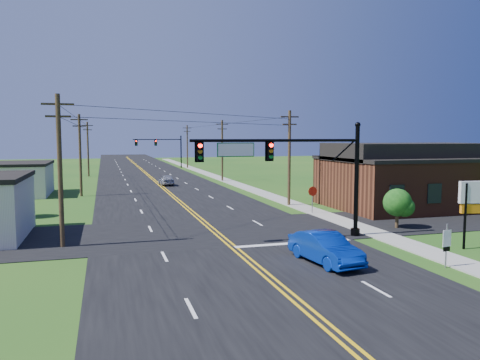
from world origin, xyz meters
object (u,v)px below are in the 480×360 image
object	(u,v)px
signal_mast_far	(160,146)
route_sign	(447,242)
signal_mast_main	(293,165)
blue_car	(325,249)
stop_sign	(313,194)

from	to	relation	value
signal_mast_far	route_sign	world-z (taller)	signal_mast_far
signal_mast_main	signal_mast_far	xyz separation A→B (m)	(0.10, 72.00, -0.20)
signal_mast_far	blue_car	size ratio (longest dim) A/B	2.28
stop_sign	blue_car	bearing A→B (deg)	-116.21
blue_car	stop_sign	world-z (taller)	stop_sign
signal_mast_far	blue_car	bearing A→B (deg)	-90.48
signal_mast_far	stop_sign	distance (m)	63.32
blue_car	route_sign	world-z (taller)	route_sign
signal_mast_main	route_sign	size ratio (longest dim) A/B	5.08
blue_car	stop_sign	distance (m)	15.83
signal_mast_main	stop_sign	size ratio (longest dim) A/B	4.81
blue_car	stop_sign	bearing A→B (deg)	59.39
route_sign	blue_car	bearing A→B (deg)	146.32
signal_mast_main	stop_sign	world-z (taller)	signal_mast_main
signal_mast_far	blue_car	world-z (taller)	signal_mast_far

